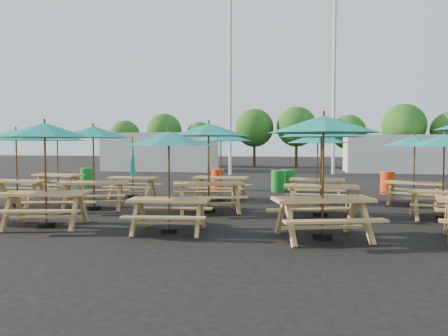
% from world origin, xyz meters
% --- Properties ---
extents(ground, '(120.00, 120.00, 0.00)m').
position_xyz_m(ground, '(0.00, 0.00, 0.00)').
color(ground, black).
rests_on(ground, ground).
extents(picnic_unit_1, '(2.22, 2.22, 2.40)m').
position_xyz_m(picnic_unit_1, '(-6.03, -1.33, 2.08)').
color(picnic_unit_1, tan).
rests_on(picnic_unit_1, ground).
extents(picnic_unit_2, '(2.56, 2.56, 2.42)m').
position_xyz_m(picnic_unit_2, '(-6.34, 1.45, 2.09)').
color(picnic_unit_2, tan).
rests_on(picnic_unit_2, ground).
extents(picnic_unit_3, '(2.63, 2.63, 2.43)m').
position_xyz_m(picnic_unit_3, '(-3.06, -4.35, 2.10)').
color(picnic_unit_3, tan).
rests_on(picnic_unit_3, ground).
extents(picnic_unit_4, '(2.80, 2.80, 2.48)m').
position_xyz_m(picnic_unit_4, '(-3.29, -1.61, 2.14)').
color(picnic_unit_4, tan).
rests_on(picnic_unit_4, ground).
extents(picnic_unit_5, '(1.77, 1.55, 2.22)m').
position_xyz_m(picnic_unit_5, '(-3.31, 1.32, 0.91)').
color(picnic_unit_5, tan).
rests_on(picnic_unit_5, ground).
extents(picnic_unit_6, '(2.20, 2.20, 2.21)m').
position_xyz_m(picnic_unit_6, '(-0.07, -4.42, 1.91)').
color(picnic_unit_6, tan).
rests_on(picnic_unit_6, ground).
extents(picnic_unit_7, '(2.86, 2.86, 2.53)m').
position_xyz_m(picnic_unit_7, '(0.12, -1.42, 2.19)').
color(picnic_unit_7, tan).
rests_on(picnic_unit_7, ground).
extents(picnic_unit_8, '(2.27, 2.27, 2.39)m').
position_xyz_m(picnic_unit_8, '(-0.08, 1.35, 2.07)').
color(picnic_unit_8, tan).
rests_on(picnic_unit_8, ground).
extents(picnic_unit_9, '(2.83, 2.83, 2.51)m').
position_xyz_m(picnic_unit_9, '(3.17, -4.46, 2.17)').
color(picnic_unit_9, tan).
rests_on(picnic_unit_9, ground).
extents(picnic_unit_10, '(2.24, 2.24, 2.48)m').
position_xyz_m(picnic_unit_10, '(3.22, -1.55, 2.14)').
color(picnic_unit_10, tan).
rests_on(picnic_unit_10, ground).
extents(picnic_unit_11, '(2.18, 2.18, 2.31)m').
position_xyz_m(picnic_unit_11, '(3.18, 1.47, 1.99)').
color(picnic_unit_11, tan).
rests_on(picnic_unit_11, ground).
extents(picnic_unit_13, '(2.14, 2.14, 2.19)m').
position_xyz_m(picnic_unit_13, '(6.27, -1.48, 1.89)').
color(picnic_unit_13, tan).
rests_on(picnic_unit_13, ground).
extents(picnic_unit_14, '(2.52, 2.52, 2.21)m').
position_xyz_m(picnic_unit_14, '(6.16, 1.16, 1.91)').
color(picnic_unit_14, tan).
rests_on(picnic_unit_14, ground).
extents(waste_bin_0, '(0.54, 0.54, 0.87)m').
position_xyz_m(waste_bin_0, '(-6.87, 4.58, 0.44)').
color(waste_bin_0, '#18852A').
rests_on(waste_bin_0, ground).
extents(waste_bin_1, '(0.54, 0.54, 0.87)m').
position_xyz_m(waste_bin_1, '(-0.88, 4.64, 0.44)').
color(waste_bin_1, '#E63C0D').
rests_on(waste_bin_1, ground).
extents(waste_bin_2, '(0.54, 0.54, 0.87)m').
position_xyz_m(waste_bin_2, '(1.68, 4.31, 0.44)').
color(waste_bin_2, '#18852A').
rests_on(waste_bin_2, ground).
extents(waste_bin_3, '(0.54, 0.54, 0.87)m').
position_xyz_m(waste_bin_3, '(2.07, 4.84, 0.44)').
color(waste_bin_3, '#18852A').
rests_on(waste_bin_3, ground).
extents(waste_bin_4, '(0.54, 0.54, 0.87)m').
position_xyz_m(waste_bin_4, '(5.91, 4.36, 0.44)').
color(waste_bin_4, '#E63C0D').
rests_on(waste_bin_4, ground).
extents(mast_0, '(0.20, 0.20, 12.00)m').
position_xyz_m(mast_0, '(-2.00, 14.00, 6.00)').
color(mast_0, silver).
rests_on(mast_0, ground).
extents(mast_1, '(0.20, 0.20, 12.00)m').
position_xyz_m(mast_1, '(4.50, 16.00, 6.00)').
color(mast_1, silver).
rests_on(mast_1, ground).
extents(event_tent_0, '(8.00, 4.00, 2.80)m').
position_xyz_m(event_tent_0, '(-8.00, 18.00, 1.40)').
color(event_tent_0, silver).
rests_on(event_tent_0, ground).
extents(event_tent_1, '(7.00, 4.00, 2.60)m').
position_xyz_m(event_tent_1, '(9.00, 19.00, 1.30)').
color(event_tent_1, silver).
rests_on(event_tent_1, ground).
extents(tree_0, '(2.80, 2.80, 4.24)m').
position_xyz_m(tree_0, '(-14.07, 25.25, 2.83)').
color(tree_0, '#382314').
rests_on(tree_0, ground).
extents(tree_1, '(3.11, 3.11, 4.72)m').
position_xyz_m(tree_1, '(-9.74, 23.90, 3.15)').
color(tree_1, '#382314').
rests_on(tree_1, ground).
extents(tree_2, '(2.59, 2.59, 3.93)m').
position_xyz_m(tree_2, '(-6.39, 23.65, 2.62)').
color(tree_2, '#382314').
rests_on(tree_2, ground).
extents(tree_3, '(3.36, 3.36, 5.09)m').
position_xyz_m(tree_3, '(-1.75, 24.72, 3.41)').
color(tree_3, '#382314').
rests_on(tree_3, ground).
extents(tree_4, '(3.41, 3.41, 5.17)m').
position_xyz_m(tree_4, '(1.90, 24.26, 3.46)').
color(tree_4, '#382314').
rests_on(tree_4, ground).
extents(tree_5, '(2.94, 2.94, 4.45)m').
position_xyz_m(tree_5, '(6.22, 24.67, 2.97)').
color(tree_5, '#382314').
rests_on(tree_5, ground).
extents(tree_6, '(3.38, 3.38, 5.13)m').
position_xyz_m(tree_6, '(10.23, 22.90, 3.43)').
color(tree_6, '#382314').
rests_on(tree_6, ground).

